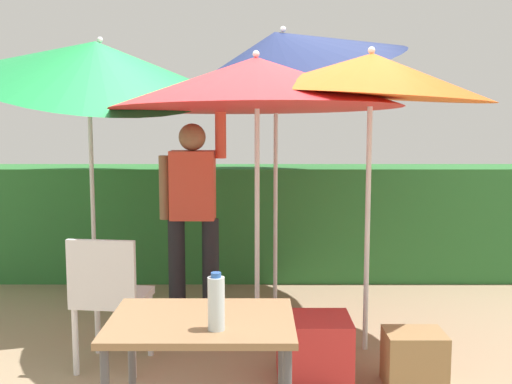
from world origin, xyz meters
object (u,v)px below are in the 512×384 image
at_px(umbrella_yellow, 279,54).
at_px(folding_table, 202,341).
at_px(umbrella_rainbow, 256,83).
at_px(umbrella_navy, 94,63).
at_px(chair_plastic, 109,294).
at_px(crate_cardboard, 414,359).
at_px(cooler_box, 314,348).
at_px(umbrella_orange, 371,75).
at_px(person_vendor, 193,205).
at_px(bottle_water, 216,303).

distance_m(umbrella_yellow, folding_table, 3.13).
height_order(umbrella_rainbow, umbrella_navy, umbrella_navy).
bearing_deg(folding_table, chair_plastic, 118.33).
xyz_separation_m(umbrella_yellow, crate_cardboard, (0.78, -1.64, -2.01)).
distance_m(umbrella_rainbow, umbrella_yellow, 0.89).
bearing_deg(folding_table, cooler_box, 63.16).
bearing_deg(umbrella_orange, umbrella_yellow, 119.80).
height_order(umbrella_orange, person_vendor, umbrella_orange).
bearing_deg(bottle_water, umbrella_orange, 62.79).
xyz_separation_m(umbrella_navy, cooler_box, (1.69, -1.40, -1.90)).
relative_size(crate_cardboard, bottle_water, 1.51).
relative_size(umbrella_yellow, folding_table, 3.44).
bearing_deg(umbrella_navy, folding_table, -67.18).
bearing_deg(person_vendor, folding_table, -83.47).
relative_size(umbrella_yellow, person_vendor, 1.46).
xyz_separation_m(chair_plastic, crate_cardboard, (1.93, -0.26, -0.34)).
xyz_separation_m(umbrella_rainbow, umbrella_navy, (-1.33, 0.70, 0.20)).
distance_m(umbrella_rainbow, umbrella_orange, 0.81).
height_order(person_vendor, cooler_box, person_vendor).
distance_m(cooler_box, bottle_water, 1.60).
height_order(chair_plastic, cooler_box, chair_plastic).
distance_m(person_vendor, chair_plastic, 1.25).
distance_m(person_vendor, bottle_water, 2.59).
bearing_deg(chair_plastic, cooler_box, -6.17).
xyz_separation_m(person_vendor, folding_table, (0.28, -2.43, -0.25)).
bearing_deg(umbrella_navy, chair_plastic, -73.54).
xyz_separation_m(crate_cardboard, bottle_water, (-1.14, -1.22, 0.73)).
relative_size(cooler_box, folding_table, 0.58).
bearing_deg(folding_table, umbrella_orange, 59.00).
relative_size(umbrella_navy, crate_cardboard, 7.31).
bearing_deg(person_vendor, umbrella_orange, -29.50).
bearing_deg(person_vendor, cooler_box, -54.52).
distance_m(umbrella_orange, umbrella_yellow, 1.20).
bearing_deg(umbrella_rainbow, person_vendor, 133.89).
bearing_deg(umbrella_orange, person_vendor, 150.50).
bearing_deg(umbrella_yellow, chair_plastic, -129.85).
distance_m(umbrella_navy, person_vendor, 1.43).
height_order(umbrella_rainbow, crate_cardboard, umbrella_rainbow).
relative_size(crate_cardboard, folding_table, 0.45).
bearing_deg(umbrella_rainbow, umbrella_yellow, 76.68).
distance_m(cooler_box, folding_table, 1.42).
bearing_deg(umbrella_orange, crate_cardboard, -72.78).
xyz_separation_m(umbrella_navy, bottle_water, (1.17, -2.74, -1.19)).
xyz_separation_m(umbrella_yellow, umbrella_navy, (-1.52, -0.12, -0.08)).
bearing_deg(cooler_box, umbrella_yellow, 96.35).
distance_m(umbrella_rainbow, crate_cardboard, 2.14).
distance_m(chair_plastic, cooler_box, 1.37).
relative_size(umbrella_orange, folding_table, 2.68).
bearing_deg(chair_plastic, crate_cardboard, -7.69).
distance_m(umbrella_yellow, person_vendor, 1.46).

